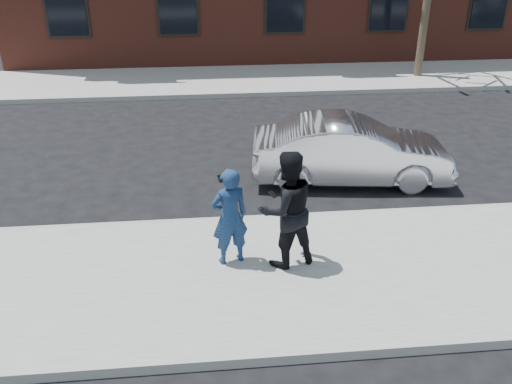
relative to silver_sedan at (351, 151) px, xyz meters
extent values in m
plane|color=black|center=(-0.08, -3.20, -0.67)|extent=(100.00, 100.00, 0.00)
cube|color=gray|center=(-0.08, -3.45, -0.60)|extent=(50.00, 3.50, 0.15)
cube|color=#999691|center=(-0.08, -1.65, -0.60)|extent=(50.00, 0.10, 0.15)
cube|color=gray|center=(-0.08, 8.05, -0.60)|extent=(50.00, 3.50, 0.15)
cube|color=#999691|center=(-0.08, 6.25, -0.60)|extent=(50.00, 0.10, 0.15)
cube|color=black|center=(-7.58, 9.74, 1.53)|extent=(1.30, 0.06, 1.70)
cube|color=black|center=(3.82, 9.74, 1.53)|extent=(1.30, 0.06, 1.70)
cylinder|color=#3A2E22|center=(4.42, 7.80, 1.58)|extent=(0.26, 0.26, 4.20)
imported|color=silver|center=(0.00, 0.00, 0.00)|extent=(4.23, 1.88, 1.35)
imported|color=navy|center=(-2.69, -3.04, 0.27)|extent=(0.67, 0.53, 1.59)
cube|color=black|center=(-2.81, -2.84, 0.82)|extent=(0.10, 0.14, 0.08)
imported|color=black|center=(-1.84, -3.15, 0.41)|extent=(1.08, 0.95, 1.88)
cube|color=black|center=(-2.04, -3.03, 0.62)|extent=(0.12, 0.15, 0.06)
camera|label=1|loc=(-3.00, -10.20, 4.29)|focal=38.00mm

